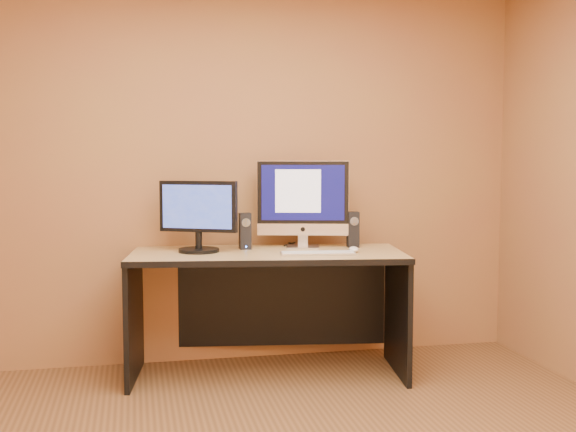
{
  "coord_description": "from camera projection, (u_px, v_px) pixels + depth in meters",
  "views": [
    {
      "loc": [
        -0.7,
        -2.95,
        1.44
      ],
      "look_at": [
        0.25,
        1.46,
        1.04
      ],
      "focal_mm": 45.0,
      "sensor_mm": 36.0,
      "label": 1
    }
  ],
  "objects": [
    {
      "name": "speaker_right",
      "position": [
        353.0,
        230.0,
        4.86
      ],
      "size": [
        0.08,
        0.08,
        0.24
      ],
      "primitive_type": null,
      "rotation": [
        0.0,
        0.0,
        -0.09
      ],
      "color": "black",
      "rests_on": "desk"
    },
    {
      "name": "second_monitor",
      "position": [
        198.0,
        217.0,
        4.61
      ],
      "size": [
        0.58,
        0.46,
        0.46
      ],
      "primitive_type": null,
      "rotation": [
        0.0,
        0.0,
        -0.44
      ],
      "color": "black",
      "rests_on": "desk"
    },
    {
      "name": "keyboard",
      "position": [
        318.0,
        253.0,
        4.51
      ],
      "size": [
        0.48,
        0.18,
        0.02
      ],
      "primitive_type": "cube",
      "rotation": [
        0.0,
        0.0,
        -0.12
      ],
      "color": "#B9BABE",
      "rests_on": "desk"
    },
    {
      "name": "imac",
      "position": [
        303.0,
        203.0,
        4.82
      ],
      "size": [
        0.66,
        0.37,
        0.6
      ],
      "primitive_type": null,
      "rotation": [
        0.0,
        0.0,
        -0.24
      ],
      "color": "#B7B7BC",
      "rests_on": "desk"
    },
    {
      "name": "speaker_left",
      "position": [
        245.0,
        231.0,
        4.76
      ],
      "size": [
        0.07,
        0.08,
        0.24
      ],
      "primitive_type": null,
      "rotation": [
        0.0,
        0.0,
        0.01
      ],
      "color": "black",
      "rests_on": "desk"
    },
    {
      "name": "cable_a",
      "position": [
        296.0,
        245.0,
        4.96
      ],
      "size": [
        0.05,
        0.24,
        0.01
      ],
      "primitive_type": "cylinder",
      "rotation": [
        1.57,
        0.0,
        0.18
      ],
      "color": "black",
      "rests_on": "desk"
    },
    {
      "name": "cable_b",
      "position": [
        290.0,
        244.0,
        5.0
      ],
      "size": [
        0.12,
        0.17,
        0.01
      ],
      "primitive_type": "cylinder",
      "rotation": [
        1.57,
        0.0,
        -0.61
      ],
      "color": "black",
      "rests_on": "desk"
    },
    {
      "name": "mouse",
      "position": [
        354.0,
        249.0,
        4.61
      ],
      "size": [
        0.08,
        0.12,
        0.04
      ],
      "primitive_type": "ellipsoid",
      "rotation": [
        0.0,
        0.0,
        -0.2
      ],
      "color": "white",
      "rests_on": "desk"
    },
    {
      "name": "desk",
      "position": [
        268.0,
        314.0,
        4.66
      ],
      "size": [
        1.83,
        1.0,
        0.8
      ],
      "primitive_type": null,
      "rotation": [
        0.0,
        0.0,
        -0.14
      ],
      "color": "tan",
      "rests_on": "ground"
    },
    {
      "name": "walls",
      "position": [
        303.0,
        186.0,
        3.03
      ],
      "size": [
        4.0,
        4.0,
        2.6
      ],
      "primitive_type": null,
      "color": "brown",
      "rests_on": "ground"
    }
  ]
}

